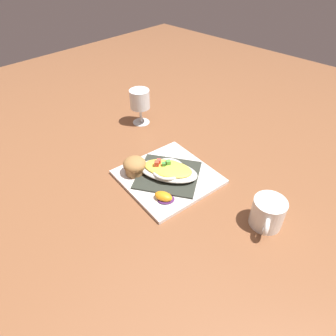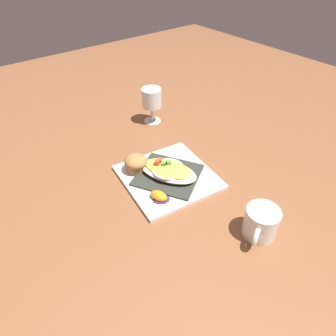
{
  "view_description": "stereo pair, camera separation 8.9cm",
  "coord_description": "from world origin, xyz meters",
  "views": [
    {
      "loc": [
        -0.48,
        0.49,
        0.61
      ],
      "look_at": [
        0.0,
        0.0,
        0.04
      ],
      "focal_mm": 31.66,
      "sensor_mm": 36.0,
      "label": 1
    },
    {
      "loc": [
        -0.54,
        0.43,
        0.61
      ],
      "look_at": [
        0.0,
        0.0,
        0.04
      ],
      "focal_mm": 31.66,
      "sensor_mm": 36.0,
      "label": 2
    }
  ],
  "objects": [
    {
      "name": "folded_napkin",
      "position": [
        0.0,
        0.0,
        0.01
      ],
      "size": [
        0.24,
        0.24,
        0.01
      ],
      "primitive_type": "cube",
      "rotation": [
        0.0,
        0.0,
        0.53
      ],
      "color": "#2D3129",
      "rests_on": "square_plate"
    },
    {
      "name": "orange_garnish",
      "position": [
        -0.06,
        0.08,
        0.02
      ],
      "size": [
        0.07,
        0.06,
        0.02
      ],
      "color": "#492156",
      "rests_on": "square_plate"
    },
    {
      "name": "square_plate",
      "position": [
        0.0,
        0.0,
        0.01
      ],
      "size": [
        0.3,
        0.3,
        0.01
      ],
      "primitive_type": "cube",
      "rotation": [
        0.0,
        0.0,
        -0.14
      ],
      "color": "silver",
      "rests_on": "ground_plane"
    },
    {
      "name": "gratin_dish",
      "position": [
        0.0,
        0.0,
        0.03
      ],
      "size": [
        0.21,
        0.17,
        0.05
      ],
      "color": "silver",
      "rests_on": "folded_napkin"
    },
    {
      "name": "muffin",
      "position": [
        0.08,
        0.06,
        0.04
      ],
      "size": [
        0.07,
        0.07,
        0.06
      ],
      "color": "#9E7242",
      "rests_on": "square_plate"
    },
    {
      "name": "stemmed_glass",
      "position": [
        0.31,
        -0.17,
        0.09
      ],
      "size": [
        0.08,
        0.08,
        0.14
      ],
      "color": "white",
      "rests_on": "ground_plane"
    },
    {
      "name": "ground_plane",
      "position": [
        0.0,
        0.0,
        0.0
      ],
      "size": [
        2.6,
        2.6,
        0.0
      ],
      "primitive_type": "plane",
      "color": "brown"
    },
    {
      "name": "coffee_mug",
      "position": [
        -0.31,
        -0.05,
        0.04
      ],
      "size": [
        0.08,
        0.11,
        0.08
      ],
      "color": "white",
      "rests_on": "ground_plane"
    }
  ]
}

